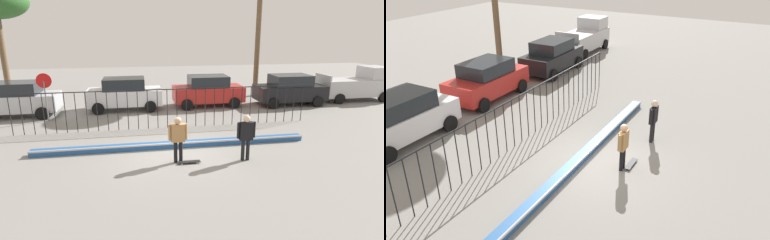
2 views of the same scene
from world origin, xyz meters
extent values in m
plane|color=gray|center=(0.00, 0.00, 0.00)|extent=(60.00, 60.00, 0.00)
cube|color=#235699|center=(0.00, 0.66, 0.11)|extent=(11.00, 0.36, 0.22)
cylinder|color=#B2B2B7|center=(0.00, 0.48, 0.22)|extent=(11.00, 0.09, 0.09)
cylinder|color=black|center=(-5.60, 3.36, 0.95)|extent=(0.04, 0.04, 1.91)
cylinder|color=black|center=(-5.13, 3.36, 0.95)|extent=(0.04, 0.04, 1.91)
cylinder|color=black|center=(-4.67, 3.36, 0.95)|extent=(0.04, 0.04, 1.91)
cylinder|color=black|center=(-4.20, 3.36, 0.95)|extent=(0.04, 0.04, 1.91)
cylinder|color=black|center=(-3.73, 3.36, 0.95)|extent=(0.04, 0.04, 1.91)
cylinder|color=black|center=(-3.27, 3.36, 0.95)|extent=(0.04, 0.04, 1.91)
cylinder|color=black|center=(-2.80, 3.36, 0.95)|extent=(0.04, 0.04, 1.91)
cylinder|color=black|center=(-2.33, 3.36, 0.95)|extent=(0.04, 0.04, 1.91)
cylinder|color=black|center=(-1.87, 3.36, 0.95)|extent=(0.04, 0.04, 1.91)
cylinder|color=black|center=(-1.40, 3.36, 0.95)|extent=(0.04, 0.04, 1.91)
cylinder|color=black|center=(-0.93, 3.36, 0.95)|extent=(0.04, 0.04, 1.91)
cylinder|color=black|center=(-0.47, 3.36, 0.95)|extent=(0.04, 0.04, 1.91)
cylinder|color=black|center=(0.00, 3.36, 0.95)|extent=(0.04, 0.04, 1.91)
cylinder|color=black|center=(0.47, 3.36, 0.95)|extent=(0.04, 0.04, 1.91)
cylinder|color=black|center=(0.93, 3.36, 0.95)|extent=(0.04, 0.04, 1.91)
cylinder|color=black|center=(1.40, 3.36, 0.95)|extent=(0.04, 0.04, 1.91)
cylinder|color=black|center=(1.87, 3.36, 0.95)|extent=(0.04, 0.04, 1.91)
cylinder|color=black|center=(2.33, 3.36, 0.95)|extent=(0.04, 0.04, 1.91)
cylinder|color=black|center=(2.80, 3.36, 0.95)|extent=(0.04, 0.04, 1.91)
cylinder|color=black|center=(3.27, 3.36, 0.95)|extent=(0.04, 0.04, 1.91)
cylinder|color=black|center=(3.73, 3.36, 0.95)|extent=(0.04, 0.04, 1.91)
cylinder|color=black|center=(4.20, 3.36, 0.95)|extent=(0.04, 0.04, 1.91)
cylinder|color=black|center=(4.67, 3.36, 0.95)|extent=(0.04, 0.04, 1.91)
cylinder|color=black|center=(5.13, 3.36, 0.95)|extent=(0.04, 0.04, 1.91)
cylinder|color=black|center=(5.60, 3.36, 0.95)|extent=(0.04, 0.04, 1.91)
cylinder|color=black|center=(6.07, 3.36, 0.95)|extent=(0.04, 0.04, 1.91)
cylinder|color=black|center=(6.53, 3.36, 0.95)|extent=(0.04, 0.04, 1.91)
cylinder|color=black|center=(7.00, 3.36, 0.95)|extent=(0.04, 0.04, 1.91)
cube|color=black|center=(0.00, 3.36, 1.89)|extent=(14.00, 0.04, 0.04)
cylinder|color=black|center=(-0.13, -0.85, 0.39)|extent=(0.13, 0.13, 0.79)
cylinder|color=black|center=(0.06, -0.85, 0.39)|extent=(0.13, 0.13, 0.79)
cube|color=#A87A47|center=(-0.03, -0.85, 1.11)|extent=(0.48, 0.21, 0.65)
sphere|color=tan|center=(-0.03, -0.85, 1.56)|extent=(0.26, 0.26, 0.26)
cylinder|color=#A87A47|center=(-0.33, -0.85, 1.15)|extent=(0.10, 0.10, 0.58)
cylinder|color=#A87A47|center=(0.26, -0.85, 1.15)|extent=(0.10, 0.10, 0.58)
cube|color=black|center=(0.34, -1.04, 0.06)|extent=(0.80, 0.20, 0.02)
cylinder|color=silver|center=(0.61, -0.96, 0.03)|extent=(0.05, 0.03, 0.05)
cylinder|color=silver|center=(0.61, -1.11, 0.03)|extent=(0.05, 0.03, 0.05)
cylinder|color=silver|center=(0.07, -0.96, 0.03)|extent=(0.05, 0.03, 0.05)
cylinder|color=silver|center=(0.07, -1.11, 0.03)|extent=(0.05, 0.03, 0.05)
cylinder|color=black|center=(2.30, -1.10, 0.40)|extent=(0.13, 0.13, 0.79)
cylinder|color=black|center=(2.49, -1.10, 0.40)|extent=(0.13, 0.13, 0.79)
cube|color=black|center=(2.40, -1.10, 1.12)|extent=(0.48, 0.21, 0.65)
sphere|color=beige|center=(2.40, -1.10, 1.58)|extent=(0.26, 0.26, 0.26)
cylinder|color=black|center=(2.11, -1.10, 1.15)|extent=(0.10, 0.10, 0.59)
cylinder|color=black|center=(2.69, -1.10, 1.15)|extent=(0.10, 0.10, 0.59)
cube|color=silver|center=(-2.14, 7.41, 0.79)|extent=(4.30, 1.90, 0.90)
cube|color=#1E2328|center=(-2.14, 7.41, 1.57)|extent=(2.37, 1.71, 0.66)
cylinder|color=black|center=(-0.68, 8.36, 0.34)|extent=(0.68, 0.22, 0.68)
cylinder|color=black|center=(-0.68, 6.46, 0.34)|extent=(0.68, 0.22, 0.68)
cylinder|color=black|center=(-3.60, 6.46, 0.34)|extent=(0.68, 0.22, 0.68)
cube|color=#B2231E|center=(2.94, 7.49, 0.79)|extent=(4.30, 1.90, 0.90)
cube|color=#1E2328|center=(2.94, 7.49, 1.57)|extent=(2.37, 1.71, 0.66)
cylinder|color=black|center=(4.40, 8.44, 0.34)|extent=(0.68, 0.22, 0.68)
cylinder|color=black|center=(4.40, 6.54, 0.34)|extent=(0.68, 0.22, 0.68)
cylinder|color=black|center=(1.48, 8.44, 0.34)|extent=(0.68, 0.22, 0.68)
cylinder|color=black|center=(1.48, 6.54, 0.34)|extent=(0.68, 0.22, 0.68)
cube|color=black|center=(8.12, 6.97, 0.79)|extent=(4.30, 1.90, 0.90)
cube|color=#1E2328|center=(8.12, 6.97, 1.57)|extent=(2.36, 1.71, 0.66)
cylinder|color=black|center=(9.59, 7.92, 0.34)|extent=(0.68, 0.22, 0.68)
cylinder|color=black|center=(9.59, 6.02, 0.34)|extent=(0.68, 0.22, 0.68)
cylinder|color=black|center=(6.66, 7.92, 0.34)|extent=(0.68, 0.22, 0.68)
cylinder|color=black|center=(6.66, 6.02, 0.34)|extent=(0.68, 0.22, 0.68)
cube|color=#B7B7BC|center=(12.99, 7.44, 0.89)|extent=(4.70, 1.90, 1.10)
cube|color=#B7B7BC|center=(14.44, 7.44, 1.84)|extent=(1.50, 1.75, 0.80)
cube|color=#B7B7BC|center=(10.70, 7.44, 1.62)|extent=(0.12, 1.75, 0.36)
cylinder|color=black|center=(14.59, 8.39, 0.34)|extent=(0.68, 0.22, 0.68)
cylinder|color=black|center=(14.59, 6.49, 0.34)|extent=(0.68, 0.22, 0.68)
cylinder|color=black|center=(11.39, 8.39, 0.34)|extent=(0.68, 0.22, 0.68)
cylinder|color=black|center=(11.39, 6.49, 0.34)|extent=(0.68, 0.22, 0.68)
cylinder|color=brown|center=(7.04, 10.06, 3.91)|extent=(0.36, 0.36, 7.83)
camera|label=1|loc=(-1.36, -11.24, 4.60)|focal=29.29mm
camera|label=2|loc=(-10.50, -4.78, 7.02)|focal=35.56mm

